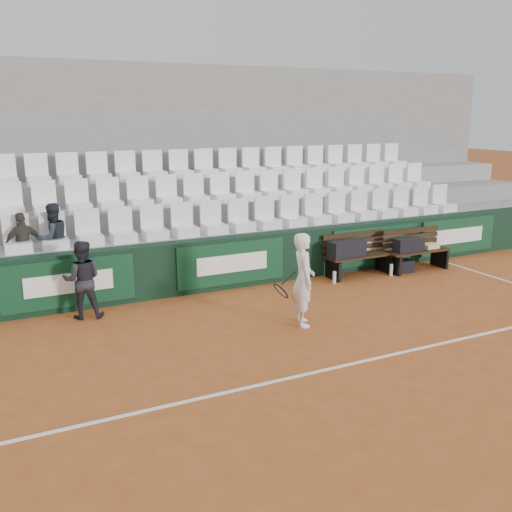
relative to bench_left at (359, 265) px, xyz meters
The scene contains 22 objects.
ground 4.37m from the bench_left, 126.00° to the right, with size 80.00×80.00×0.00m, color #AD5727.
court_baseline 4.37m from the bench_left, 126.00° to the right, with size 18.00×0.06×0.01m, color white.
back_barrier 2.55m from the bench_left, 169.51° to the left, with size 18.00×0.34×1.00m.
grandstand_tier_front 2.80m from the bench_left, 156.86° to the left, with size 18.00×0.95×1.00m, color gray.
grandstand_tier_mid 3.32m from the bench_left, 141.42° to the left, with size 18.00×0.95×1.45m, color gray.
grandstand_tier_back 4.01m from the bench_left, 130.56° to the left, with size 18.00×0.95×1.90m, color #989895.
grandstand_rear_wall 4.86m from the bench_left, 125.31° to the left, with size 18.00×0.30×4.40m, color gray.
seat_row_front 2.93m from the bench_left, 160.25° to the left, with size 11.90×0.44×0.63m, color white.
seat_row_mid 3.53m from the bench_left, 143.89° to the left, with size 11.90×0.44×0.63m, color white.
seat_row_back 4.30m from the bench_left, 132.27° to the left, with size 11.90×0.44×0.63m, color white.
bench_left is the anchor object (origin of this frame).
bench_right 1.39m from the bench_left, ahead, with size 1.50×0.56×0.45m, color #311B0E.
sports_bag_left 0.51m from the bench_left, behind, with size 0.78×0.33×0.33m, color black.
sports_bag_right 1.18m from the bench_left, 11.53° to the right, with size 0.61×0.28×0.28m, color black.
towel 1.76m from the bench_left, ahead, with size 0.35×0.25×0.10m, color beige.
sports_bag_ground 1.01m from the bench_left, 10.62° to the right, with size 0.44×0.27×0.27m, color black.
water_bottle_near 0.84m from the bench_left, 161.60° to the right, with size 0.07×0.07×0.25m, color silver.
water_bottle_far 0.68m from the bench_left, 27.46° to the right, with size 0.07×0.07×0.25m, color silver.
tennis_player 3.22m from the bench_left, 142.48° to the right, with size 0.75×0.63×1.50m.
ball_kid 5.62m from the bench_left, behind, with size 0.63×0.49×1.30m, color #22212A.
spectator_b 6.58m from the bench_left, behind, with size 0.65×0.27×1.12m, color #37322C.
spectator_c 6.12m from the bench_left, behind, with size 0.60×0.47×1.24m, color #1F242E.
Camera 1 is at (-4.43, -5.82, 3.28)m, focal length 40.00 mm.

